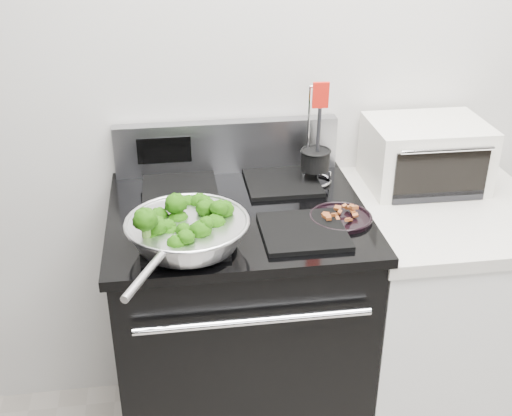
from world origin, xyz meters
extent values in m
cube|color=silver|center=(0.00, 1.75, 1.35)|extent=(4.00, 0.02, 2.70)
cube|color=black|center=(-0.30, 1.41, 0.46)|extent=(0.76, 0.66, 0.92)
cube|color=black|center=(-0.30, 1.41, 0.94)|extent=(0.79, 0.69, 0.03)
cube|color=#99999E|center=(-0.30, 1.72, 1.04)|extent=(0.76, 0.05, 0.18)
cube|color=black|center=(-0.47, 1.24, 0.96)|extent=(0.24, 0.24, 0.01)
cube|color=black|center=(-0.13, 1.24, 0.96)|extent=(0.24, 0.24, 0.01)
cube|color=black|center=(-0.47, 1.58, 0.96)|extent=(0.24, 0.24, 0.01)
cube|color=black|center=(-0.13, 1.58, 0.96)|extent=(0.24, 0.24, 0.01)
cube|color=white|center=(0.39, 1.41, 0.44)|extent=(0.60, 0.66, 0.88)
cube|color=beige|center=(0.39, 1.41, 0.90)|extent=(0.62, 0.68, 0.04)
torus|color=silver|center=(-0.46, 1.21, 1.03)|extent=(0.34, 0.34, 0.01)
cylinder|color=silver|center=(-0.57, 0.97, 1.03)|extent=(0.10, 0.20, 0.02)
cylinder|color=black|center=(0.00, 1.31, 0.95)|extent=(0.19, 0.19, 0.01)
cylinder|color=black|center=(-0.02, 1.58, 1.03)|extent=(0.09, 0.09, 0.07)
cylinder|color=black|center=(-0.02, 1.58, 1.11)|extent=(0.01, 0.01, 0.21)
cube|color=red|center=(-0.02, 1.58, 1.26)|extent=(0.05, 0.01, 0.08)
cube|color=silver|center=(0.36, 1.58, 1.03)|extent=(0.39, 0.29, 0.22)
cube|color=black|center=(0.36, 1.43, 1.02)|extent=(0.31, 0.01, 0.15)
camera|label=1|loc=(-0.49, -0.33, 1.86)|focal=45.00mm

